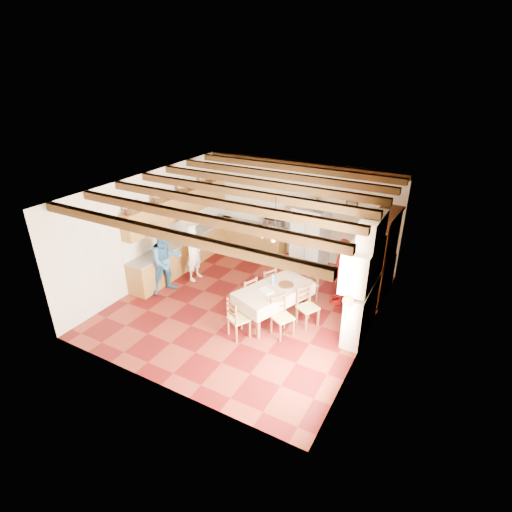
{
  "coord_description": "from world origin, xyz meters",
  "views": [
    {
      "loc": [
        4.37,
        -7.41,
        5.5
      ],
      "look_at": [
        0.1,
        0.3,
        1.25
      ],
      "focal_mm": 28.0,
      "sensor_mm": 36.0,
      "label": 1
    }
  ],
  "objects_px": {
    "refrigerator": "(310,237)",
    "chair_left_near": "(246,294)",
    "chair_left_far": "(266,284)",
    "person_woman_blue": "(166,261)",
    "chair_right_far": "(308,307)",
    "microwave": "(274,223)",
    "hutch": "(381,256)",
    "chair_end_far": "(307,283)",
    "person_woman_red": "(342,271)",
    "person_man": "(194,252)",
    "chair_right_near": "(282,317)",
    "chair_end_near": "(239,318)",
    "dining_table": "(274,291)"
  },
  "relations": [
    {
      "from": "hutch",
      "to": "chair_left_far",
      "type": "height_order",
      "value": "hutch"
    },
    {
      "from": "hutch",
      "to": "chair_right_far",
      "type": "bearing_deg",
      "value": -114.33
    },
    {
      "from": "hutch",
      "to": "chair_left_near",
      "type": "xyz_separation_m",
      "value": [
        -2.61,
        -2.23,
        -0.69
      ]
    },
    {
      "from": "hutch",
      "to": "chair_end_far",
      "type": "xyz_separation_m",
      "value": [
        -1.51,
        -1.02,
        -0.69
      ]
    },
    {
      "from": "chair_end_far",
      "to": "person_woman_blue",
      "type": "bearing_deg",
      "value": -128.21
    },
    {
      "from": "chair_right_far",
      "to": "microwave",
      "type": "height_order",
      "value": "microwave"
    },
    {
      "from": "chair_left_far",
      "to": "person_man",
      "type": "bearing_deg",
      "value": -67.66
    },
    {
      "from": "hutch",
      "to": "microwave",
      "type": "distance_m",
      "value": 3.62
    },
    {
      "from": "chair_left_near",
      "to": "chair_right_far",
      "type": "xyz_separation_m",
      "value": [
        1.53,
        0.2,
        0.0
      ]
    },
    {
      "from": "chair_right_far",
      "to": "person_woman_blue",
      "type": "distance_m",
      "value": 3.88
    },
    {
      "from": "person_man",
      "to": "person_woman_blue",
      "type": "relative_size",
      "value": 0.91
    },
    {
      "from": "dining_table",
      "to": "chair_right_far",
      "type": "bearing_deg",
      "value": 7.77
    },
    {
      "from": "hutch",
      "to": "person_woman_blue",
      "type": "distance_m",
      "value": 5.47
    },
    {
      "from": "refrigerator",
      "to": "person_woman_red",
      "type": "xyz_separation_m",
      "value": [
        1.46,
        -1.52,
        -0.04
      ]
    },
    {
      "from": "refrigerator",
      "to": "chair_right_far",
      "type": "xyz_separation_m",
      "value": [
        1.12,
        -2.83,
        -0.44
      ]
    },
    {
      "from": "dining_table",
      "to": "microwave",
      "type": "relative_size",
      "value": 3.53
    },
    {
      "from": "refrigerator",
      "to": "microwave",
      "type": "distance_m",
      "value": 1.3
    },
    {
      "from": "chair_left_far",
      "to": "person_man",
      "type": "relative_size",
      "value": 0.59
    },
    {
      "from": "dining_table",
      "to": "chair_end_near",
      "type": "relative_size",
      "value": 2.14
    },
    {
      "from": "dining_table",
      "to": "chair_left_near",
      "type": "distance_m",
      "value": 0.75
    },
    {
      "from": "person_man",
      "to": "person_woman_blue",
      "type": "distance_m",
      "value": 0.93
    },
    {
      "from": "person_man",
      "to": "microwave",
      "type": "height_order",
      "value": "person_man"
    },
    {
      "from": "hutch",
      "to": "chair_left_near",
      "type": "height_order",
      "value": "hutch"
    },
    {
      "from": "chair_left_far",
      "to": "chair_right_near",
      "type": "xyz_separation_m",
      "value": [
        1.01,
        -1.12,
        0.0
      ]
    },
    {
      "from": "chair_end_far",
      "to": "person_woman_blue",
      "type": "xyz_separation_m",
      "value": [
        -3.41,
        -1.37,
        0.42
      ]
    },
    {
      "from": "hutch",
      "to": "chair_right_near",
      "type": "relative_size",
      "value": 2.43
    },
    {
      "from": "person_woman_red",
      "to": "microwave",
      "type": "relative_size",
      "value": 3.02
    },
    {
      "from": "chair_left_far",
      "to": "person_man",
      "type": "height_order",
      "value": "person_man"
    },
    {
      "from": "chair_end_near",
      "to": "person_woman_red",
      "type": "bearing_deg",
      "value": -92.94
    },
    {
      "from": "refrigerator",
      "to": "chair_left_near",
      "type": "relative_size",
      "value": 1.92
    },
    {
      "from": "person_woman_blue",
      "to": "person_man",
      "type": "bearing_deg",
      "value": 10.39
    },
    {
      "from": "chair_left_far",
      "to": "person_woman_blue",
      "type": "relative_size",
      "value": 0.54
    },
    {
      "from": "chair_end_near",
      "to": "person_woman_blue",
      "type": "relative_size",
      "value": 0.54
    },
    {
      "from": "dining_table",
      "to": "chair_right_near",
      "type": "distance_m",
      "value": 0.76
    },
    {
      "from": "person_woman_red",
      "to": "microwave",
      "type": "distance_m",
      "value": 3.24
    },
    {
      "from": "chair_right_far",
      "to": "chair_end_near",
      "type": "distance_m",
      "value": 1.63
    },
    {
      "from": "hutch",
      "to": "chair_end_near",
      "type": "xyz_separation_m",
      "value": [
        -2.24,
        -3.17,
        -0.69
      ]
    },
    {
      "from": "hutch",
      "to": "person_woman_red",
      "type": "bearing_deg",
      "value": -132.29
    },
    {
      "from": "dining_table",
      "to": "person_man",
      "type": "relative_size",
      "value": 1.25
    },
    {
      "from": "refrigerator",
      "to": "chair_left_near",
      "type": "xyz_separation_m",
      "value": [
        -0.41,
        -3.03,
        -0.44
      ]
    },
    {
      "from": "chair_right_near",
      "to": "person_woman_red",
      "type": "relative_size",
      "value": 0.55
    },
    {
      "from": "chair_left_far",
      "to": "person_man",
      "type": "xyz_separation_m",
      "value": [
        -2.27,
        0.06,
        0.34
      ]
    },
    {
      "from": "dining_table",
      "to": "microwave",
      "type": "distance_m",
      "value": 3.53
    },
    {
      "from": "refrigerator",
      "to": "chair_end_far",
      "type": "xyz_separation_m",
      "value": [
        0.69,
        -1.82,
        -0.44
      ]
    },
    {
      "from": "chair_left_far",
      "to": "person_woman_red",
      "type": "xyz_separation_m",
      "value": [
        1.69,
        0.83,
        0.4
      ]
    },
    {
      "from": "chair_left_near",
      "to": "refrigerator",
      "type": "bearing_deg",
      "value": -169.62
    },
    {
      "from": "chair_left_far",
      "to": "microwave",
      "type": "relative_size",
      "value": 1.65
    },
    {
      "from": "person_man",
      "to": "chair_left_far",
      "type": "bearing_deg",
      "value": -94.06
    },
    {
      "from": "chair_left_far",
      "to": "refrigerator",
      "type": "bearing_deg",
      "value": -161.63
    },
    {
      "from": "person_man",
      "to": "microwave",
      "type": "xyz_separation_m",
      "value": [
        1.22,
        2.48,
        0.24
      ]
    }
  ]
}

